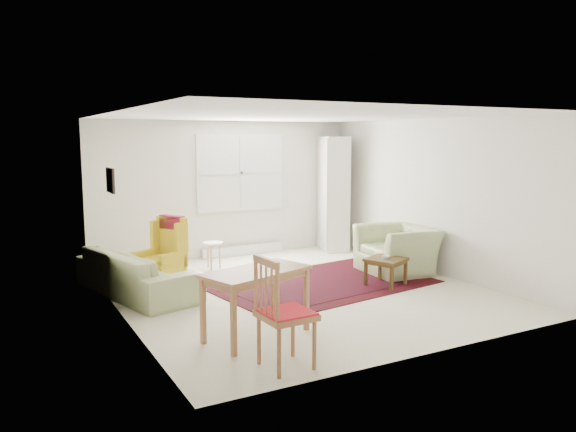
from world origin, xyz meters
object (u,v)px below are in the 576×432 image
coffee_table (386,272)px  cabinet (333,194)px  stool (213,255)px  desk_chair (286,312)px  sofa (137,264)px  armchair (397,245)px  desk (257,303)px  wingback_chair (161,250)px

coffee_table → cabinet: cabinet is taller
stool → desk_chair: 4.31m
sofa → coffee_table: 3.62m
sofa → armchair: armchair is taller
desk → stool: bearing=77.4°
armchair → cabinet: bearing=-179.0°
desk_chair → desk: bearing=-9.5°
sofa → cabinet: (4.20, 1.47, 0.67)m
stool → desk: desk is taller
cabinet → desk_chair: 5.91m
wingback_chair → desk_chair: (0.16, -3.75, 0.04)m
stool → wingback_chair: bearing=-155.5°
stool → desk_chair: size_ratio=0.42×
stool → sofa: bearing=-146.9°
desk → coffee_table: bearing=22.0°
sofa → desk_chair: size_ratio=1.99×
sofa → armchair: 4.12m
armchair → stool: bearing=-118.9°
stool → desk: (-0.75, -3.32, 0.15)m
armchair → desk_chair: (-3.41, -2.53, 0.09)m
coffee_table → cabinet: (0.82, 2.75, 0.90)m
desk → desk_chair: bearing=-96.7°
wingback_chair → desk_chair: desk_chair is taller
cabinet → desk_chair: cabinet is taller
coffee_table → desk_chair: bearing=-144.4°
stool → cabinet: size_ratio=0.21×
wingback_chair → desk: 2.88m
cabinet → desk_chair: (-3.54, -4.70, -0.56)m
armchair → wingback_chair: 3.78m
cabinet → stool: bearing=-153.6°
coffee_table → desk_chair: (-2.72, -1.95, 0.34)m
coffee_table → desk: desk is taller
stool → armchair: bearing=-33.4°
desk_chair → sofa: bearing=8.6°
armchair → wingback_chair: size_ratio=1.16×
wingback_chair → cabinet: size_ratio=0.45×
cabinet → desk_chair: size_ratio=2.03×
desk_chair → armchair: bearing=-56.3°
armchair → stool: armchair is taller
coffee_table → desk: (-2.62, -1.05, 0.17)m
desk → desk_chair: size_ratio=1.09×
sofa → desk_chair: bearing=176.5°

